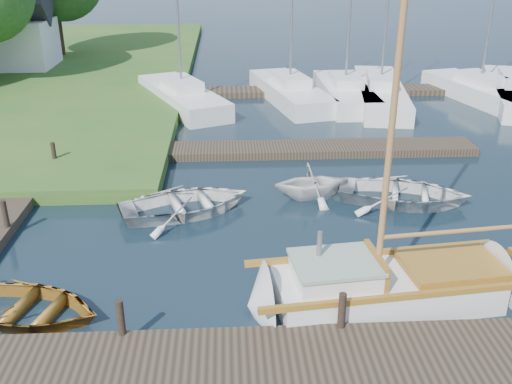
{
  "coord_description": "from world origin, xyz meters",
  "views": [
    {
      "loc": [
        -0.78,
        -14.62,
        7.62
      ],
      "look_at": [
        0.0,
        0.0,
        1.2
      ],
      "focal_mm": 40.0,
      "sensor_mm": 36.0,
      "label": 1
    }
  ],
  "objects_px": {
    "sailboat": "(391,288)",
    "mooring_post_1": "(121,317)",
    "mooring_post_4": "(5,214)",
    "mooring_post_2": "(342,310)",
    "house_c": "(9,32)",
    "tender_a": "(185,200)",
    "marina_boat_3": "(380,91)",
    "marina_boat_1": "(290,90)",
    "marina_boat_2": "(345,91)",
    "marina_boat_0": "(182,95)",
    "mooring_post_5": "(54,153)",
    "tender_b": "(312,179)",
    "tender_c": "(404,190)",
    "marina_boat_4": "(479,89)",
    "dinghy": "(25,303)"
  },
  "relations": [
    {
      "from": "marina_boat_0",
      "to": "marina_boat_2",
      "type": "xyz_separation_m",
      "value": [
        8.38,
        0.35,
        -0.0
      ]
    },
    {
      "from": "mooring_post_1",
      "to": "tender_c",
      "type": "relative_size",
      "value": 0.2
    },
    {
      "from": "mooring_post_2",
      "to": "marina_boat_0",
      "type": "bearing_deg",
      "value": 103.46
    },
    {
      "from": "marina_boat_0",
      "to": "house_c",
      "type": "bearing_deg",
      "value": 29.63
    },
    {
      "from": "marina_boat_3",
      "to": "tender_b",
      "type": "bearing_deg",
      "value": 165.51
    },
    {
      "from": "tender_b",
      "to": "marina_boat_3",
      "type": "bearing_deg",
      "value": -31.28
    },
    {
      "from": "mooring_post_5",
      "to": "tender_c",
      "type": "relative_size",
      "value": 0.2
    },
    {
      "from": "mooring_post_1",
      "to": "tender_a",
      "type": "height_order",
      "value": "mooring_post_1"
    },
    {
      "from": "marina_boat_1",
      "to": "marina_boat_3",
      "type": "xyz_separation_m",
      "value": [
        4.68,
        -0.32,
        -0.01
      ]
    },
    {
      "from": "mooring_post_5",
      "to": "house_c",
      "type": "xyz_separation_m",
      "value": [
        -7.0,
        17.0,
        1.88
      ]
    },
    {
      "from": "tender_a",
      "to": "marina_boat_3",
      "type": "relative_size",
      "value": 0.35
    },
    {
      "from": "marina_boat_0",
      "to": "mooring_post_5",
      "type": "bearing_deg",
      "value": 131.93
    },
    {
      "from": "tender_b",
      "to": "marina_boat_4",
      "type": "distance_m",
      "value": 15.96
    },
    {
      "from": "mooring_post_2",
      "to": "marina_boat_2",
      "type": "xyz_separation_m",
      "value": [
        3.87,
        19.2,
        -0.12
      ]
    },
    {
      "from": "marina_boat_1",
      "to": "marina_boat_4",
      "type": "relative_size",
      "value": 1.03
    },
    {
      "from": "marina_boat_1",
      "to": "tender_c",
      "type": "bearing_deg",
      "value": 177.18
    },
    {
      "from": "dinghy",
      "to": "house_c",
      "type": "height_order",
      "value": "house_c"
    },
    {
      "from": "mooring_post_1",
      "to": "house_c",
      "type": "bearing_deg",
      "value": 112.17
    },
    {
      "from": "marina_boat_0",
      "to": "house_c",
      "type": "relative_size",
      "value": 2.24
    },
    {
      "from": "tender_b",
      "to": "sailboat",
      "type": "bearing_deg",
      "value": -178.02
    },
    {
      "from": "mooring_post_4",
      "to": "tender_a",
      "type": "bearing_deg",
      "value": 14.51
    },
    {
      "from": "mooring_post_4",
      "to": "mooring_post_2",
      "type": "bearing_deg",
      "value": -30.47
    },
    {
      "from": "marina_boat_1",
      "to": "house_c",
      "type": "height_order",
      "value": "marina_boat_1"
    },
    {
      "from": "sailboat",
      "to": "tender_a",
      "type": "relative_size",
      "value": 2.47
    },
    {
      "from": "sailboat",
      "to": "tender_a",
      "type": "bearing_deg",
      "value": 128.75
    },
    {
      "from": "mooring_post_4",
      "to": "tender_b",
      "type": "xyz_separation_m",
      "value": [
        8.93,
        2.2,
        -0.06
      ]
    },
    {
      "from": "dinghy",
      "to": "tender_c",
      "type": "height_order",
      "value": "tender_c"
    },
    {
      "from": "sailboat",
      "to": "mooring_post_1",
      "type": "bearing_deg",
      "value": -173.97
    },
    {
      "from": "mooring_post_4",
      "to": "dinghy",
      "type": "distance_m",
      "value": 4.26
    },
    {
      "from": "marina_boat_0",
      "to": "mooring_post_2",
      "type": "bearing_deg",
      "value": 169.66
    },
    {
      "from": "tender_a",
      "to": "marina_boat_3",
      "type": "xyz_separation_m",
      "value": [
        9.32,
        12.96,
        0.15
      ]
    },
    {
      "from": "sailboat",
      "to": "marina_boat_0",
      "type": "bearing_deg",
      "value": 102.19
    },
    {
      "from": "marina_boat_4",
      "to": "house_c",
      "type": "bearing_deg",
      "value": 59.49
    },
    {
      "from": "mooring_post_2",
      "to": "marina_boat_0",
      "type": "height_order",
      "value": "marina_boat_0"
    },
    {
      "from": "sailboat",
      "to": "marina_boat_1",
      "type": "relative_size",
      "value": 0.88
    },
    {
      "from": "tender_a",
      "to": "marina_boat_1",
      "type": "xyz_separation_m",
      "value": [
        4.63,
        13.28,
        0.16
      ]
    },
    {
      "from": "marina_boat_4",
      "to": "tender_c",
      "type": "bearing_deg",
      "value": 134.39
    },
    {
      "from": "sailboat",
      "to": "tender_a",
      "type": "height_order",
      "value": "sailboat"
    },
    {
      "from": "dinghy",
      "to": "house_c",
      "type": "xyz_separation_m",
      "value": [
        -8.7,
        25.89,
        2.23
      ]
    },
    {
      "from": "mooring_post_4",
      "to": "marina_boat_4",
      "type": "distance_m",
      "value": 24.09
    },
    {
      "from": "marina_boat_2",
      "to": "mooring_post_4",
      "type": "bearing_deg",
      "value": 138.56
    },
    {
      "from": "mooring_post_4",
      "to": "marina_boat_1",
      "type": "height_order",
      "value": "marina_boat_1"
    },
    {
      "from": "mooring_post_4",
      "to": "marina_boat_1",
      "type": "relative_size",
      "value": 0.07
    },
    {
      "from": "mooring_post_5",
      "to": "marina_boat_2",
      "type": "relative_size",
      "value": 0.07
    },
    {
      "from": "mooring_post_4",
      "to": "marina_boat_3",
      "type": "distance_m",
      "value": 20.12
    },
    {
      "from": "mooring_post_5",
      "to": "mooring_post_1",
      "type": "bearing_deg",
      "value": -68.2
    },
    {
      "from": "mooring_post_2",
      "to": "sailboat",
      "type": "relative_size",
      "value": 0.08
    },
    {
      "from": "tender_a",
      "to": "marina_boat_3",
      "type": "bearing_deg",
      "value": -54.29
    },
    {
      "from": "mooring_post_2",
      "to": "tender_c",
      "type": "bearing_deg",
      "value": 63.73
    },
    {
      "from": "tender_c",
      "to": "mooring_post_5",
      "type": "bearing_deg",
      "value": 90.5
    }
  ]
}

